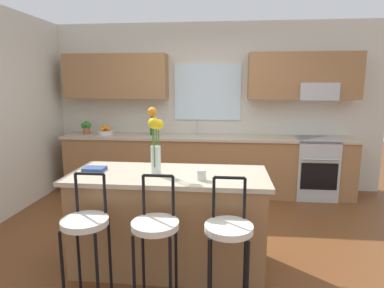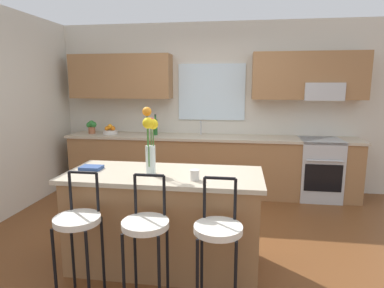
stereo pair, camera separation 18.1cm
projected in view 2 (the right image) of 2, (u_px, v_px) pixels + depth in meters
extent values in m
plane|color=brown|center=(194.00, 241.00, 3.65)|extent=(14.00, 14.00, 0.00)
cube|color=beige|center=(212.00, 107.00, 5.41)|extent=(5.60, 0.12, 2.70)
cube|color=#996B42|center=(121.00, 77.00, 5.31)|extent=(1.66, 0.34, 0.70)
cube|color=#996B42|center=(309.00, 76.00, 4.89)|extent=(1.66, 0.34, 0.70)
cube|color=silver|center=(212.00, 92.00, 5.30)|extent=(1.08, 0.03, 0.90)
cube|color=#B7BABC|center=(322.00, 91.00, 4.87)|extent=(0.56, 0.36, 0.26)
cube|color=#996B42|center=(209.00, 166.00, 5.23)|extent=(4.50, 0.60, 0.88)
cube|color=#BCAD93|center=(209.00, 137.00, 5.15)|extent=(4.56, 0.64, 0.04)
cube|color=#B7BABC|center=(200.00, 140.00, 5.18)|extent=(0.54, 0.38, 0.11)
cylinder|color=#B7BABC|center=(201.00, 128.00, 5.30)|extent=(0.02, 0.02, 0.22)
cylinder|color=#B7BABC|center=(200.00, 121.00, 5.22)|extent=(0.02, 0.12, 0.02)
cube|color=#B7BABC|center=(319.00, 169.00, 4.96)|extent=(0.60, 0.60, 0.92)
cube|color=black|center=(323.00, 178.00, 4.69)|extent=(0.52, 0.02, 0.40)
cylinder|color=#B7BABC|center=(325.00, 161.00, 4.61)|extent=(0.50, 0.02, 0.02)
cube|color=#996B42|center=(164.00, 222.00, 3.10)|extent=(1.73, 0.69, 0.88)
cube|color=#BCAD93|center=(164.00, 175.00, 3.01)|extent=(1.81, 0.77, 0.04)
cylinder|color=black|center=(55.00, 270.00, 2.49)|extent=(0.02, 0.02, 0.66)
cylinder|color=black|center=(88.00, 272.00, 2.46)|extent=(0.02, 0.02, 0.66)
cylinder|color=black|center=(73.00, 252.00, 2.76)|extent=(0.02, 0.02, 0.66)
cylinder|color=black|center=(103.00, 254.00, 2.72)|extent=(0.02, 0.02, 0.66)
cylinder|color=silver|center=(77.00, 220.00, 2.54)|extent=(0.36, 0.36, 0.05)
cylinder|color=black|center=(70.00, 191.00, 2.66)|extent=(0.02, 0.02, 0.32)
cylinder|color=black|center=(97.00, 192.00, 2.62)|extent=(0.02, 0.02, 0.32)
cylinder|color=black|center=(83.00, 172.00, 2.61)|extent=(0.23, 0.02, 0.02)
cylinder|color=black|center=(124.00, 276.00, 2.41)|extent=(0.02, 0.02, 0.66)
cylinder|color=black|center=(159.00, 279.00, 2.38)|extent=(0.02, 0.02, 0.66)
cylinder|color=black|center=(135.00, 257.00, 2.68)|extent=(0.02, 0.02, 0.66)
cylinder|color=black|center=(167.00, 259.00, 2.64)|extent=(0.02, 0.02, 0.66)
cylinder|color=silver|center=(145.00, 224.00, 2.46)|extent=(0.36, 0.36, 0.05)
cylinder|color=black|center=(135.00, 194.00, 2.58)|extent=(0.02, 0.02, 0.32)
cylinder|color=black|center=(164.00, 196.00, 2.54)|extent=(0.02, 0.02, 0.32)
cylinder|color=black|center=(149.00, 175.00, 2.53)|extent=(0.23, 0.02, 0.02)
cylinder|color=black|center=(197.00, 282.00, 2.33)|extent=(0.02, 0.02, 0.66)
cylinder|color=black|center=(235.00, 286.00, 2.30)|extent=(0.02, 0.02, 0.66)
cylinder|color=black|center=(202.00, 262.00, 2.60)|extent=(0.02, 0.02, 0.66)
cylinder|color=black|center=(236.00, 265.00, 2.56)|extent=(0.02, 0.02, 0.66)
cylinder|color=silver|center=(218.00, 229.00, 2.38)|extent=(0.36, 0.36, 0.05)
cylinder|color=black|center=(204.00, 198.00, 2.50)|extent=(0.02, 0.02, 0.32)
cylinder|color=black|center=(235.00, 199.00, 2.46)|extent=(0.02, 0.02, 0.32)
cylinder|color=black|center=(220.00, 178.00, 2.45)|extent=(0.23, 0.02, 0.02)
cylinder|color=silver|center=(151.00, 160.00, 2.96)|extent=(0.09, 0.09, 0.26)
cylinder|color=#3D722D|center=(153.00, 145.00, 2.93)|extent=(0.01, 0.01, 0.38)
sphere|color=yellow|center=(153.00, 124.00, 2.90)|extent=(0.09, 0.09, 0.09)
cylinder|color=#3D722D|center=(151.00, 143.00, 2.96)|extent=(0.01, 0.01, 0.40)
sphere|color=red|center=(151.00, 121.00, 2.92)|extent=(0.07, 0.07, 0.07)
cylinder|color=#3D722D|center=(148.00, 139.00, 2.93)|extent=(0.01, 0.01, 0.49)
sphere|color=orange|center=(147.00, 112.00, 2.88)|extent=(0.08, 0.08, 0.08)
cylinder|color=#3D722D|center=(149.00, 145.00, 2.89)|extent=(0.01, 0.01, 0.39)
sphere|color=yellow|center=(148.00, 123.00, 2.85)|extent=(0.10, 0.10, 0.10)
cylinder|color=silver|center=(195.00, 175.00, 2.78)|extent=(0.08, 0.08, 0.09)
cube|color=navy|center=(91.00, 168.00, 3.13)|extent=(0.20, 0.15, 0.03)
cylinder|color=silver|center=(110.00, 132.00, 5.38)|extent=(0.24, 0.24, 0.06)
sphere|color=orange|center=(113.00, 128.00, 5.36)|extent=(0.07, 0.07, 0.07)
sphere|color=orange|center=(112.00, 128.00, 5.41)|extent=(0.07, 0.07, 0.07)
sphere|color=orange|center=(108.00, 128.00, 5.40)|extent=(0.07, 0.07, 0.07)
sphere|color=orange|center=(107.00, 128.00, 5.34)|extent=(0.07, 0.07, 0.07)
sphere|color=orange|center=(110.00, 126.00, 5.36)|extent=(0.08, 0.08, 0.08)
cylinder|color=#1E5923|center=(156.00, 127.00, 5.25)|extent=(0.06, 0.06, 0.25)
cylinder|color=#1E5923|center=(155.00, 117.00, 5.22)|extent=(0.03, 0.03, 0.07)
cylinder|color=black|center=(155.00, 115.00, 5.21)|extent=(0.03, 0.03, 0.02)
cylinder|color=#9E5B3D|center=(92.00, 130.00, 5.42)|extent=(0.11, 0.11, 0.11)
sphere|color=#2D7A33|center=(91.00, 123.00, 5.40)|extent=(0.10, 0.10, 0.10)
sphere|color=#2D7A33|center=(90.00, 125.00, 5.42)|extent=(0.10, 0.10, 0.10)
sphere|color=#2D7A33|center=(94.00, 125.00, 5.38)|extent=(0.10, 0.10, 0.10)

